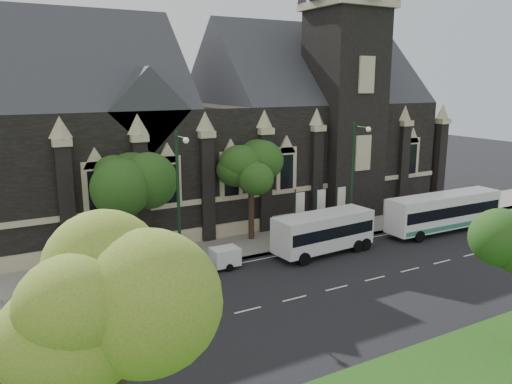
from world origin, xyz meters
TOP-DOWN VIEW (x-y plane):
  - ground at (0.00, 0.00)m, footprint 160.00×160.00m
  - sidewalk at (0.00, 9.50)m, footprint 80.00×5.00m
  - museum at (5.12, 18.78)m, footprint 40.00×17.70m
  - tree_park_near at (-11.77, -8.77)m, footprint 4.42×4.42m
  - tree_walk_right at (3.21, 10.71)m, footprint 4.08×4.08m
  - tree_walk_left at (-5.80, 10.70)m, footprint 3.91×3.91m
  - street_lamp_near at (10.00, 7.09)m, footprint 0.36×1.88m
  - street_lamp_mid at (-4.00, 7.09)m, footprint 0.36×1.88m
  - banner_flag_left at (6.29, 9.00)m, footprint 0.90×0.10m
  - banner_flag_center at (8.29, 9.00)m, footprint 0.90×0.10m
  - banner_flag_right at (10.29, 9.00)m, footprint 0.90×0.10m
  - tour_coach at (17.69, 4.86)m, footprint 10.69×2.68m
  - shuttle_bus at (6.02, 5.39)m, footprint 7.67×3.06m
  - box_trailer at (-1.33, 6.20)m, footprint 2.57×1.51m
  - sedan at (-5.37, 5.39)m, footprint 4.79×1.72m
  - car_far_red at (-10.43, 5.87)m, footprint 4.43×1.94m

SIDE VIEW (x-z plane):
  - ground at x=0.00m, z-range 0.00..0.00m
  - sidewalk at x=0.00m, z-range 0.00..0.15m
  - car_far_red at x=-10.43m, z-range 0.00..1.49m
  - box_trailer at x=-1.33m, z-range 0.09..1.47m
  - sedan at x=-5.37m, z-range 0.00..1.57m
  - shuttle_bus at x=6.02m, z-range 0.23..3.13m
  - tour_coach at x=17.69m, z-range 0.15..3.25m
  - banner_flag_left at x=6.29m, z-range 0.38..4.38m
  - banner_flag_center at x=8.29m, z-range 0.38..4.38m
  - banner_flag_right at x=10.29m, z-range 0.38..4.38m
  - street_lamp_near at x=10.00m, z-range 0.61..9.61m
  - street_lamp_mid at x=-4.00m, z-range 0.61..9.61m
  - tree_walk_left at x=-5.80m, z-range 1.91..9.55m
  - tree_walk_right at x=3.21m, z-range 1.92..9.72m
  - tree_park_near at x=-11.77m, z-range 2.14..10.70m
  - museum at x=5.12m, z-range -6.78..23.12m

